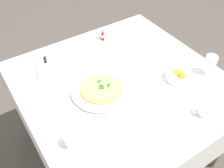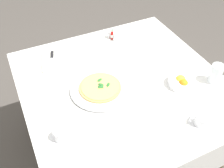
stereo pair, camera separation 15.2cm
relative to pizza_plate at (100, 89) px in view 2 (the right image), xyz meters
The scene contains 13 objects.
ground_plane 0.77m from the pizza_plate, 91.10° to the left, with size 8.00×8.00×0.00m, color #4C4742.
dining_table 0.20m from the pizza_plate, 91.10° to the left, with size 1.21×1.21×0.74m.
pizza_plate is the anchor object (origin of this frame).
pizza 0.01m from the pizza_plate, 119.28° to the left, with size 0.25×0.25×0.02m.
coffee_cup_right_edge 0.38m from the pizza_plate, 53.52° to the right, with size 0.13×0.13×0.07m.
coffee_cup_far_left 0.59m from the pizza_plate, 39.88° to the left, with size 0.13×0.13×0.06m.
water_glass_back_corner 0.70m from the pizza_plate, 71.33° to the left, with size 0.07×0.07×0.12m.
napkin_folded 0.43m from the pizza_plate, 154.55° to the right, with size 0.24×0.18×0.02m.
dinner_knife 0.43m from the pizza_plate, 154.30° to the right, with size 0.19×0.07×0.01m.
citrus_bowl 0.49m from the pizza_plate, 70.19° to the left, with size 0.15×0.15×0.07m.
hot_sauce_bottle 0.55m from the pizza_plate, 147.41° to the left, with size 0.02×0.02×0.08m.
salt_shaker 0.53m from the pizza_plate, 144.86° to the left, with size 0.03×0.03×0.06m.
pepper_shaker 0.56m from the pizza_plate, 149.80° to the left, with size 0.03×0.03×0.06m.
Camera 2 is at (0.99, -0.54, 1.82)m, focal length 40.63 mm.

